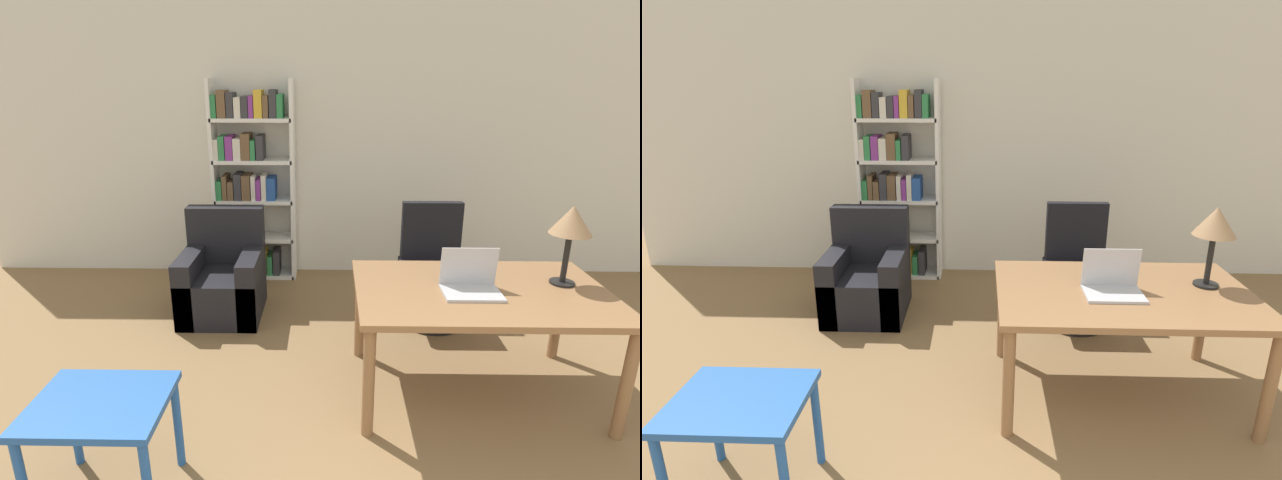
# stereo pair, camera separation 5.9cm
# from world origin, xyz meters

# --- Properties ---
(wall_back) EXTENTS (8.00, 0.06, 2.70)m
(wall_back) POSITION_xyz_m (0.00, 4.53, 1.35)
(wall_back) COLOR silver
(wall_back) RESTS_ON ground_plane
(desk) EXTENTS (1.56, 1.00, 0.74)m
(desk) POSITION_xyz_m (0.56, 2.32, 0.65)
(desk) COLOR olive
(desk) RESTS_ON ground_plane
(laptop) EXTENTS (0.35, 0.25, 0.26)m
(laptop) POSITION_xyz_m (0.48, 2.28, 0.79)
(laptop) COLOR #B2B2B7
(laptop) RESTS_ON desk
(table_lamp) EXTENTS (0.25, 0.25, 0.51)m
(table_lamp) POSITION_xyz_m (1.10, 2.41, 1.14)
(table_lamp) COLOR black
(table_lamp) RESTS_ON desk
(office_chair) EXTENTS (0.54, 0.54, 0.99)m
(office_chair) POSITION_xyz_m (0.48, 3.39, 0.46)
(office_chair) COLOR black
(office_chair) RESTS_ON ground_plane
(side_table_blue) EXTENTS (0.62, 0.52, 0.56)m
(side_table_blue) POSITION_xyz_m (-1.46, 1.40, 0.47)
(side_table_blue) COLOR #2356A3
(side_table_blue) RESTS_ON ground_plane
(armchair) EXTENTS (0.67, 0.71, 0.91)m
(armchair) POSITION_xyz_m (-1.31, 3.46, 0.30)
(armchair) COLOR black
(armchair) RESTS_ON ground_plane
(bookshelf) EXTENTS (0.81, 0.28, 1.99)m
(bookshelf) POSITION_xyz_m (-1.19, 4.34, 0.95)
(bookshelf) COLOR white
(bookshelf) RESTS_ON ground_plane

